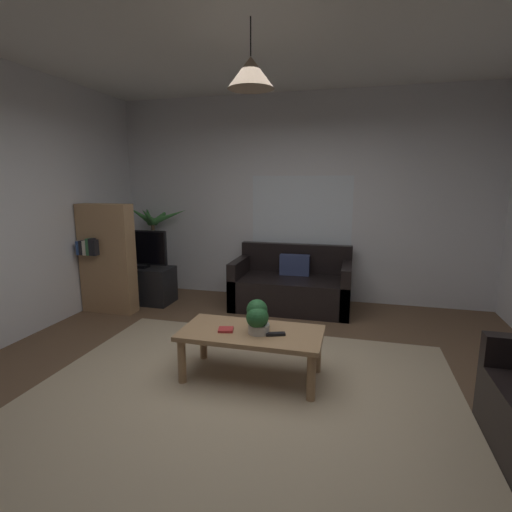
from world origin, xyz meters
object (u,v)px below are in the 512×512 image
Objects in this scene: coffee_table at (251,338)px; tv at (138,248)px; book_on_table_0 at (226,330)px; bookshelf_corner at (107,258)px; tv_stand at (141,284)px; pendant_lamp at (251,73)px; potted_palm_corner at (156,253)px; couch_under_window at (292,288)px; potted_plant_on_table at (257,316)px; remote_on_table_0 at (275,334)px.

tv reaches higher than coffee_table.
bookshelf_corner is (-2.04, 1.27, 0.27)m from book_on_table_0.
pendant_lamp is (2.07, -1.68, 2.23)m from tv_stand.
couch_under_window is at bearing -7.02° from potted_palm_corner.
tv_stand is at bearing 140.79° from coffee_table.
potted_plant_on_table is at bearing -26.87° from pendant_lamp.
book_on_table_0 is 0.09× the size of potted_palm_corner.
potted_plant_on_table is at bearing -38.90° from tv_stand.
tv is 0.61× the size of potted_palm_corner.
remote_on_table_0 is 0.12× the size of potted_palm_corner.
book_on_table_0 is at bearing -43.16° from tv_stand.
pendant_lamp is at bearing -46.38° from potted_palm_corner.
remote_on_table_0 is 0.18× the size of tv_stand.
tv_stand is at bearing 136.84° from book_on_table_0.
couch_under_window is 2.02m from potted_plant_on_table.
potted_palm_corner reaches higher than potted_plant_on_table.
book_on_table_0 is at bearing -165.45° from coffee_table.
coffee_table is 1.34× the size of tv_stand.
tv is at bearing 137.19° from book_on_table_0.
couch_under_window is 3.08× the size of pendant_lamp.
couch_under_window is 2.43m from bookshelf_corner.
potted_plant_on_table reaches higher than book_on_table_0.
tv_stand is (-2.13, 1.72, -0.32)m from potted_plant_on_table.
potted_plant_on_table is (0.04, -2.00, 0.29)m from couch_under_window.
coffee_table is 2.68m from tv.
pendant_lamp reaches higher than tv_stand.
tv_stand is at bearing -172.37° from couch_under_window.
coffee_table is 4.24× the size of potted_plant_on_table.
pendant_lamp is at bearing -28.40° from bookshelf_corner.
pendant_lamp is (-0.03, -1.97, 2.20)m from couch_under_window.
book_on_table_0 is at bearing 71.14° from remote_on_table_0.
potted_palm_corner is at bearing 129.96° from book_on_table_0.
bookshelf_corner is at bearing -161.80° from couch_under_window.
book_on_table_0 is 2.55m from tv_stand.
bookshelf_corner reaches higher than coffee_table.
remote_on_table_0 is 3.27m from potted_palm_corner.
pendant_lamp is at bearing -38.84° from tv.
remote_on_table_0 is at bearing -37.13° from tv_stand.
bookshelf_corner is at bearing 151.60° from pendant_lamp.
tv is (-2.07, 1.66, 0.41)m from coffee_table.
potted_plant_on_table is at bearing -45.96° from potted_palm_corner.
book_on_table_0 is at bearing -50.04° from potted_palm_corner.
remote_on_table_0 is 0.32× the size of pendant_lamp.
bookshelf_corner is (-0.19, -0.47, 0.46)m from tv_stand.
book_on_table_0 is (-0.24, -2.02, 0.16)m from couch_under_window.
potted_plant_on_table is at bearing 64.95° from remote_on_table_0.
book_on_table_0 is at bearing -175.07° from potted_plant_on_table.
coffee_table is 0.23m from book_on_table_0.
couch_under_window reaches higher than book_on_table_0.
remote_on_table_0 is at bearing -11.49° from pendant_lamp.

